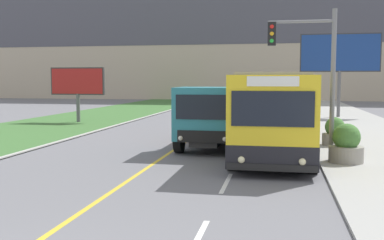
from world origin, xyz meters
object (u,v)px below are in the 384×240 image
Objects in this scene: dump_truck at (211,118)px; planter_round_near at (346,145)px; city_bus at (274,111)px; traffic_light_mast at (312,65)px; billboard_large at (340,55)px; planter_round_second at (335,133)px; billboard_small at (78,83)px; car_distant at (281,108)px.

planter_round_near is at bearing -26.02° from dump_truck.
traffic_light_mast is (1.26, -3.01, 1.78)m from city_bus.
billboard_large is 15.52m from planter_round_second.
billboard_small is at bearing 145.82° from city_bus.
dump_truck is at bearing 153.98° from planter_round_near.
planter_round_near is 4.00m from planter_round_second.
traffic_light_mast is at bearing -29.09° from dump_truck.
planter_round_second is (1.25, 3.69, -2.74)m from traffic_light_mast.
billboard_large reaches higher than planter_round_second.
planter_round_near is at bearing -83.56° from car_distant.
city_bus is at bearing -164.79° from planter_round_second.
city_bus reaches higher than car_distant.
planter_round_near is (4.94, -2.41, -0.61)m from dump_truck.
car_distant is 0.70× the size of billboard_large.
traffic_light_mast is 4.40× the size of planter_round_second.
dump_truck is (-2.53, -0.90, -0.29)m from city_bus.
traffic_light_mast is at bearing -99.86° from billboard_large.
billboard_large reaches higher than planter_round_near.
billboard_large is 18.73m from billboard_small.
billboard_large is at bearing 83.74° from planter_round_near.
city_bus is 16.46m from billboard_large.
car_distant is 1.16× the size of billboard_small.
dump_truck is 5.32m from planter_round_second.
car_distant is at bearing 25.13° from billboard_small.
dump_truck is 1.06× the size of billboard_large.
dump_truck is 5.52× the size of planter_round_second.
car_distant is 5.73m from billboard_large.
car_distant is 18.36m from planter_round_near.
billboard_small is (-17.33, -6.81, -2.01)m from billboard_large.
traffic_light_mast is 2.94m from planter_round_near.
billboard_large is 19.38m from planter_round_near.
billboard_large reaches higher than dump_truck.
billboard_large is at bearing 66.90° from dump_truck.
city_bus reaches higher than planter_round_near.
dump_truck is 1.26× the size of traffic_light_mast.
billboard_small is at bearing 136.98° from dump_truck.
traffic_light_mast reaches higher than billboard_small.
planter_round_near is (2.41, -3.32, -0.90)m from city_bus.
planter_round_second is at bearing -81.42° from car_distant.
city_bus is 2.43× the size of traffic_light_mast.
city_bus is at bearing -34.18° from billboard_small.
car_distant is (0.36, 14.92, -0.87)m from city_bus.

